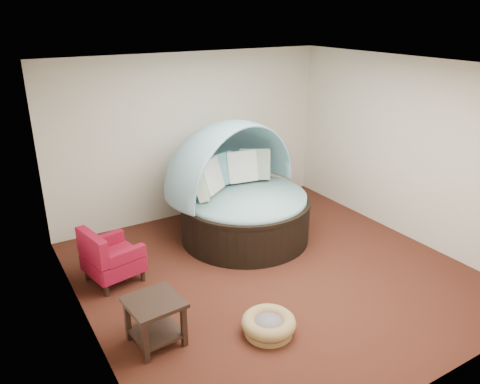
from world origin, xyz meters
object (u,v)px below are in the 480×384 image
red_armchair (110,258)px  side_table (155,315)px  canopy_daybed (240,185)px  pet_basket (269,324)px

red_armchair → side_table: red_armchair is taller
canopy_daybed → pet_basket: size_ratio=3.17×
pet_basket → red_armchair: (-1.20, 1.99, 0.25)m
red_armchair → side_table: (0.05, -1.48, -0.01)m
pet_basket → side_table: side_table is taller
red_armchair → side_table: bearing=-99.4°
red_armchair → pet_basket: bearing=-70.3°
canopy_daybed → red_armchair: size_ratio=3.18×
pet_basket → side_table: size_ratio=1.31×
canopy_daybed → side_table: (-2.14, -1.78, -0.52)m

